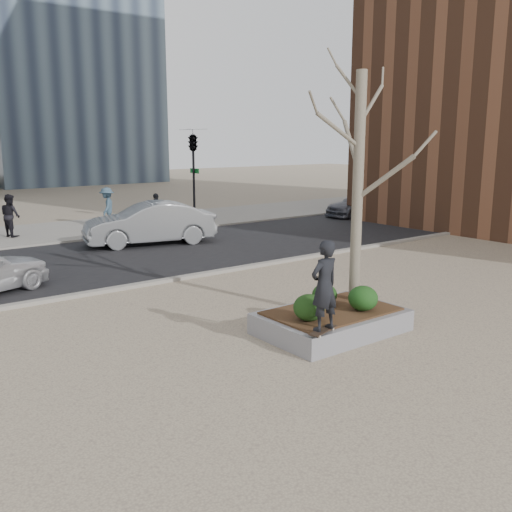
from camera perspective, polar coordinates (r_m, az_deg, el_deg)
ground at (r=11.79m, az=4.02°, el=-8.56°), size 120.00×120.00×0.00m
street at (r=20.10m, az=-15.16°, el=-0.39°), size 60.00×8.00×0.02m
far_sidewalk at (r=26.63m, az=-20.94°, el=2.13°), size 60.00×6.00×0.02m
planter at (r=12.36m, az=7.54°, el=-6.55°), size 3.00×2.00×0.45m
planter_mulch at (r=12.29m, az=7.57°, el=-5.47°), size 2.70×1.70×0.04m
sycamore_tree at (r=12.68m, az=10.26°, el=10.22°), size 2.80×2.80×6.60m
shrub_left at (r=11.47m, az=5.33°, el=-5.16°), size 0.64×0.64×0.54m
shrub_middle at (r=12.57m, az=6.87°, el=-3.86°), size 0.55×0.55×0.47m
shrub_right at (r=12.29m, az=10.66°, el=-4.17°), size 0.63×0.63×0.53m
skateboard at (r=10.95m, az=6.73°, el=-7.50°), size 0.80×0.42×0.08m
skateboarder at (r=10.69m, az=6.84°, el=-2.95°), size 0.64×0.43×1.72m
car_silver at (r=22.52m, az=-10.59°, el=3.22°), size 5.23×2.85×1.64m
car_third at (r=30.85m, az=10.44°, el=5.07°), size 4.26×1.99×1.20m
pedestrian_a at (r=25.98m, az=-23.35°, el=3.75°), size 0.89×1.02×1.79m
pedestrian_b at (r=27.54m, az=-14.66°, el=4.76°), size 1.22×1.36×1.83m
pedestrian_c at (r=26.99m, az=-9.91°, el=4.55°), size 0.99×0.69×1.56m
traffic_light_far at (r=26.80m, az=-6.24°, el=7.71°), size 0.60×2.48×4.50m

